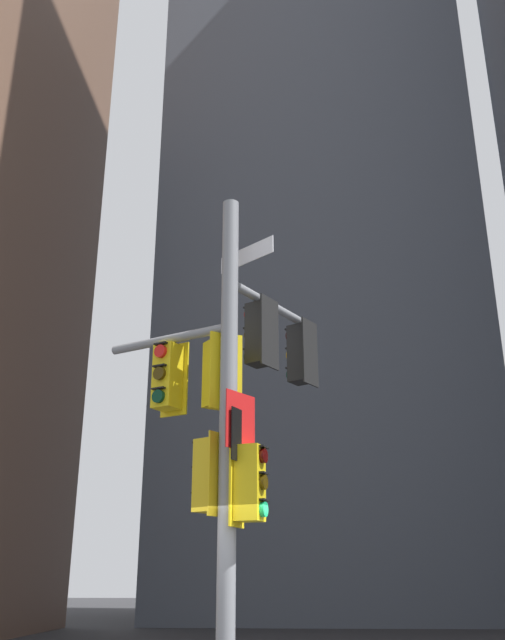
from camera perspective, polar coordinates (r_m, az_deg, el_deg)
building_mid_block at (r=38.08m, az=4.88°, el=8.59°), size 13.94×13.94×40.14m
signal_pole_assembly at (r=10.27m, az=-1.71°, el=-6.82°), size 3.35×2.37×7.15m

